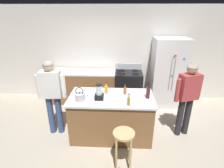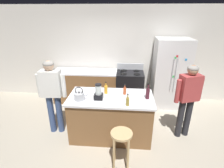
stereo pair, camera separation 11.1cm
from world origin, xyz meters
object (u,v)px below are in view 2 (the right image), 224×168
Objects in this scene: bottle_vinegar at (128,101)px; tea_kettle at (79,96)px; kitchen_island at (111,116)px; bottle_cooking_sauce at (125,91)px; bottle_wine at (148,93)px; person_by_island_left at (52,91)px; bottle_soda at (106,89)px; stove_range at (130,87)px; blender_appliance at (98,93)px; bar_stool at (121,141)px; person_by_sink_right at (188,95)px; refrigerator at (170,74)px.

tea_kettle reaches higher than bottle_vinegar.
kitchen_island is 0.63m from bottle_cooking_sauce.
person_by_island_left is at bearing 178.12° from bottle_wine.
tea_kettle is (-0.48, -0.32, -0.02)m from bottle_soda.
kitchen_island is 7.90× the size of bottle_cooking_sauce.
tea_kettle is (-1.00, -1.70, 0.54)m from stove_range.
blender_appliance is 0.98× the size of bottle_wine.
blender_appliance is at bearing -154.42° from kitchen_island.
bar_stool is 1.15m from bottle_soda.
bottle_cooking_sauce is (0.50, 0.25, -0.05)m from blender_appliance.
tea_kettle is (-0.87, -0.31, 0.00)m from bottle_cooking_sauce.
bottle_vinegar is at bearing -13.37° from person_by_island_left.
bottle_soda reaches higher than kitchen_island.
person_by_sink_right is 1.66m from bottle_soda.
blender_appliance is 1.44× the size of bottle_cooking_sauce.
bottle_cooking_sauce is (-0.45, 0.16, -0.04)m from bottle_wine.
bottle_wine is 1.15× the size of tea_kettle.
blender_appliance reaches higher than stove_range.
person_by_sink_right is at bearing 20.46° from bottle_vinegar.
bottle_soda is 0.93× the size of tea_kettle.
bottle_wine is at bearing -78.55° from stove_range.
refrigerator is 8.00× the size of bottle_vinegar.
person_by_island_left is at bearing -176.41° from bottle_cooking_sauce.
bottle_wine reaches higher than blender_appliance.
tea_kettle reaches higher than bottle_soda.
bottle_vinegar is (-1.16, -1.83, 0.08)m from refrigerator.
bottle_cooking_sauce is 0.78× the size of tea_kettle.
person_by_island_left is (-2.72, -1.46, 0.05)m from refrigerator.
bottle_vinegar is (1.56, -0.37, 0.03)m from person_by_island_left.
person_by_island_left reaches higher than bottle_cooking_sauce.
bar_stool is at bearing -69.61° from bottle_soda.
refrigerator is at bearing -1.30° from stove_range.
refrigerator is 2.36m from blender_appliance.
tea_kettle is (-0.93, 0.15, -0.01)m from bottle_vinegar.
bar_stool is (-1.24, -2.33, -0.39)m from refrigerator.
tea_kettle is (-0.36, -0.06, -0.05)m from blender_appliance.
bottle_soda is (-0.84, 0.16, -0.02)m from bottle_wine.
bar_stool is 2.81× the size of bottle_soda.
kitchen_island is at bearing 16.18° from tea_kettle.
refrigerator is 1.18m from stove_range.
person_by_island_left is at bearing -178.33° from person_by_sink_right.
bottle_wine is 1.34× the size of bottle_vinegar.
tea_kettle is at bearing 170.55° from bottle_vinegar.
stove_range is 1.85m from blender_appliance.
stove_range is 5.18× the size of bottle_cooking_sauce.
refrigerator is 1.18× the size of person_by_sink_right.
stove_range reaches higher than bar_stool.
kitchen_island reaches higher than bar_stool.
bottle_cooking_sauce is (0.39, -0.01, -0.02)m from bottle_soda.
bottle_cooking_sauce is at bearing -131.78° from refrigerator.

